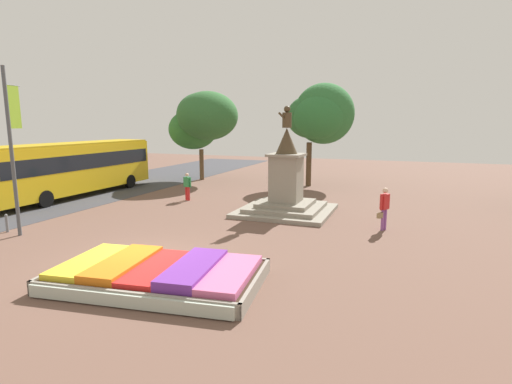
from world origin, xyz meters
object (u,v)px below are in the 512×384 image
object	(u,v)px
flower_planter	(158,274)
statue_monument	(286,190)
city_bus	(73,166)
banner_pole	(12,148)
kerb_bollard_mid_b	(7,223)
pedestrian_with_handbag	(384,206)
pedestrian_near_planter	(187,185)

from	to	relation	value
flower_planter	statue_monument	size ratio (longest dim) A/B	1.17
flower_planter	city_bus	distance (m)	15.77
statue_monument	banner_pole	size ratio (longest dim) A/B	0.80
statue_monument	kerb_bollard_mid_b	xyz separation A→B (m)	(-9.52, -7.43, -0.75)
city_bus	kerb_bollard_mid_b	xyz separation A→B (m)	(3.67, -7.28, -1.45)
banner_pole	pedestrian_with_handbag	bearing A→B (deg)	23.70
banner_pole	kerb_bollard_mid_b	distance (m)	3.17
pedestrian_near_planter	kerb_bollard_mid_b	distance (m)	9.14
banner_pole	pedestrian_with_handbag	size ratio (longest dim) A/B	3.65
flower_planter	statue_monument	bearing A→B (deg)	85.53
flower_planter	banner_pole	world-z (taller)	banner_pole
pedestrian_with_handbag	flower_planter	bearing A→B (deg)	-124.19
pedestrian_with_handbag	kerb_bollard_mid_b	bearing A→B (deg)	-158.08
statue_monument	kerb_bollard_mid_b	size ratio (longest dim) A/B	6.87
flower_planter	pedestrian_near_planter	xyz separation A→B (m)	(-5.39, 10.78, 0.64)
statue_monument	banner_pole	bearing A→B (deg)	-138.79
pedestrian_with_handbag	kerb_bollard_mid_b	world-z (taller)	pedestrian_with_handbag
statue_monument	city_bus	size ratio (longest dim) A/B	0.45
city_bus	banner_pole	bearing A→B (deg)	-58.31
statue_monument	banner_pole	xyz separation A→B (m)	(-8.62, -7.55, 2.29)
pedestrian_with_handbag	pedestrian_near_planter	world-z (taller)	pedestrian_with_handbag
flower_planter	pedestrian_with_handbag	world-z (taller)	pedestrian_with_handbag
banner_pole	kerb_bollard_mid_b	bearing A→B (deg)	172.03
city_bus	pedestrian_with_handbag	size ratio (longest dim) A/B	6.48
banner_pole	kerb_bollard_mid_b	xyz separation A→B (m)	(-0.89, 0.13, -3.04)
flower_planter	banner_pole	size ratio (longest dim) A/B	0.93
flower_planter	pedestrian_near_planter	distance (m)	12.07
pedestrian_near_planter	kerb_bollard_mid_b	xyz separation A→B (m)	(-3.37, -8.48, -0.51)
flower_planter	statue_monument	distance (m)	9.80
statue_monument	pedestrian_with_handbag	xyz separation A→B (m)	(4.68, -1.71, -0.14)
flower_planter	kerb_bollard_mid_b	world-z (taller)	kerb_bollard_mid_b
statue_monument	pedestrian_with_handbag	bearing A→B (deg)	-20.07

